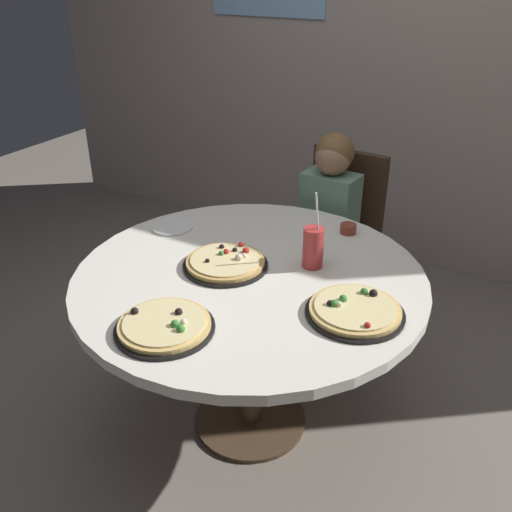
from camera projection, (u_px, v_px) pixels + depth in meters
The scene contains 11 objects.
ground_plane at pixel (251, 420), 2.45m from camera, with size 8.00×8.00×0.00m, color slate.
wall_with_window at pixel (407, 24), 3.18m from camera, with size 5.20×0.14×2.90m.
dining_table at pixel (250, 293), 2.14m from camera, with size 1.33×1.33×0.75m.
chair_wooden at pixel (337, 234), 2.89m from camera, with size 0.44×0.44×0.95m.
diner_child at pixel (320, 255), 2.78m from camera, with size 0.29×0.42×1.08m.
pizza_veggie at pixel (226, 263), 2.13m from camera, with size 0.33×0.33×0.05m.
pizza_cheese at pixel (355, 310), 1.85m from camera, with size 0.33×0.33×0.05m.
pizza_pepperoni at pixel (165, 326), 1.77m from camera, with size 0.32×0.32×0.05m.
soda_cup at pixel (313, 247), 2.10m from camera, with size 0.08×0.08×0.31m.
sauce_bowl at pixel (348, 229), 2.39m from camera, with size 0.07×0.07×0.04m, color brown.
plate_small at pixel (172, 227), 2.44m from camera, with size 0.18×0.18×0.01m, color white.
Camera 1 is at (0.90, -1.57, 1.80)m, focal length 39.14 mm.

